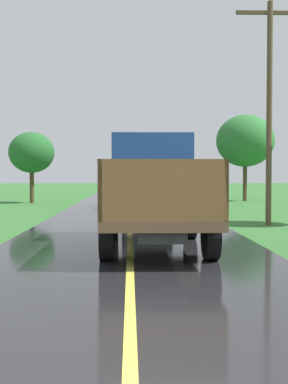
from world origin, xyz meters
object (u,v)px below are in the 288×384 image
(banana_truck_near, at_px, (153,188))
(roadside_tree_far_left, at_px, (32,153))
(roadside_tree_mid_right, at_px, (245,141))
(utility_pole_roadside, at_px, (269,104))
(banana_truck_far, at_px, (145,181))

(banana_truck_near, bearing_deg, roadside_tree_far_left, 109.66)
(banana_truck_near, bearing_deg, roadside_tree_mid_right, 71.03)
(utility_pole_roadside, distance_m, roadside_tree_far_left, 18.05)
(banana_truck_far, relative_size, roadside_tree_far_left, 1.29)
(banana_truck_near, bearing_deg, banana_truck_far, 89.16)
(banana_truck_near, height_order, roadside_tree_far_left, roadside_tree_far_left)
(banana_truck_near, xyz_separation_m, roadside_tree_mid_right, (7.33, 21.31, 2.65))
(banana_truck_far, relative_size, utility_pole_roadside, 0.74)
(roadside_tree_mid_right, relative_size, roadside_tree_far_left, 1.31)
(banana_truck_near, height_order, roadside_tree_mid_right, roadside_tree_mid_right)
(banana_truck_near, distance_m, roadside_tree_far_left, 20.41)
(roadside_tree_far_left, bearing_deg, utility_pole_roadside, -51.62)
(banana_truck_near, relative_size, roadside_tree_far_left, 1.29)
(banana_truck_far, xyz_separation_m, roadside_tree_mid_right, (7.12, 7.56, 2.65))
(banana_truck_far, height_order, utility_pole_roadside, utility_pole_roadside)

